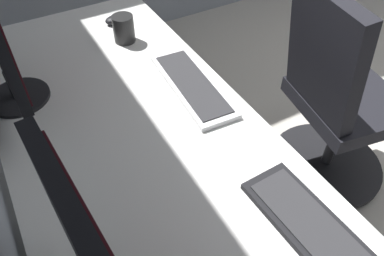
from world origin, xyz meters
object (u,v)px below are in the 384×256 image
mouse_main (117,19)px  coffee_mug (123,28)px  keyboard_main (192,85)px  keyboard_spare (319,235)px  office_chair (334,106)px

mouse_main → coffee_mug: bearing=169.8°
keyboard_main → keyboard_spare: size_ratio=1.01×
keyboard_main → coffee_mug: coffee_mug is taller
keyboard_spare → coffee_mug: size_ratio=3.44×
keyboard_main → keyboard_spare: same height
keyboard_spare → mouse_main: (1.17, 0.04, 0.01)m
keyboard_main → mouse_main: bearing=6.3°
mouse_main → coffee_mug: size_ratio=0.84×
keyboard_spare → coffee_mug: 1.03m
keyboard_spare → office_chair: bearing=-52.2°
mouse_main → coffee_mug: 0.15m
keyboard_main → office_chair: bearing=-101.0°
keyboard_spare → office_chair: 0.88m
keyboard_main → coffee_mug: size_ratio=3.47×
coffee_mug → office_chair: bearing=-125.5°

